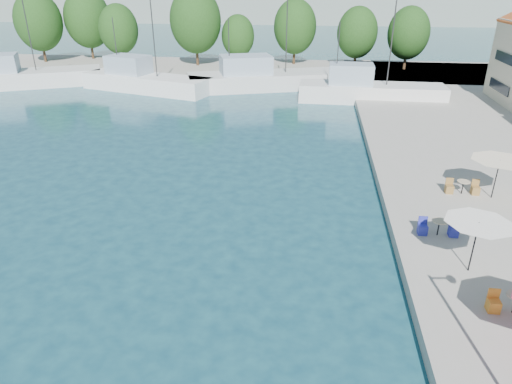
# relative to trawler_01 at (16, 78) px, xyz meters

# --- Properties ---
(quay_far) EXTENTS (90.00, 16.00, 0.60)m
(quay_far) POSITION_rel_trawler_01_xyz_m (25.16, 12.84, -0.77)
(quay_far) COLOR #A19E91
(quay_far) RESTS_ON ground
(trawler_01) EXTENTS (18.28, 12.09, 10.20)m
(trawler_01) POSITION_rel_trawler_01_xyz_m (0.00, 0.00, 0.00)
(trawler_01) COLOR silver
(trawler_01) RESTS_ON ground
(trawler_02) EXTENTS (15.80, 8.37, 10.20)m
(trawler_02) POSITION_rel_trawler_01_xyz_m (15.66, -0.12, 0.00)
(trawler_02) COLOR white
(trawler_02) RESTS_ON ground
(trawler_03) EXTENTS (19.38, 10.66, 10.20)m
(trawler_03) POSITION_rel_trawler_01_xyz_m (29.30, 2.88, -0.00)
(trawler_03) COLOR silver
(trawler_03) RESTS_ON ground
(trawler_04) EXTENTS (14.78, 4.05, 10.20)m
(trawler_04) POSITION_rel_trawler_01_xyz_m (40.45, -2.07, 0.00)
(trawler_04) COLOR silver
(trawler_04) RESTS_ON ground
(tree_01) EXTENTS (6.53, 6.53, 9.67)m
(tree_01) POSITION_rel_trawler_01_xyz_m (-4.52, 14.02, 5.12)
(tree_01) COLOR #3F2B19
(tree_01) RESTS_ON quay_far
(tree_02) EXTENTS (6.70, 6.70, 9.92)m
(tree_02) POSITION_rel_trawler_01_xyz_m (1.07, 17.75, 5.26)
(tree_02) COLOR #3F2B19
(tree_02) RESTS_ON quay_far
(tree_03) EXTENTS (5.45, 5.45, 8.07)m
(tree_03) POSITION_rel_trawler_01_xyz_m (7.10, 14.48, 4.19)
(tree_03) COLOR #3F2B19
(tree_03) RESTS_ON quay_far
(tree_04) EXTENTS (6.95, 6.95, 10.28)m
(tree_04) POSITION_rel_trawler_01_xyz_m (18.42, 13.99, 5.47)
(tree_04) COLOR #3F2B19
(tree_04) RESTS_ON quay_far
(tree_05) EXTENTS (4.56, 4.56, 6.75)m
(tree_05) POSITION_rel_trawler_01_xyz_m (24.03, 15.21, 3.42)
(tree_05) COLOR #3F2B19
(tree_05) RESTS_ON quay_far
(tree_06) EXTENTS (5.90, 5.90, 8.74)m
(tree_06) POSITION_rel_trawler_01_xyz_m (31.81, 16.83, 4.57)
(tree_06) COLOR #3F2B19
(tree_06) RESTS_ON quay_far
(tree_07) EXTENTS (5.35, 5.35, 7.92)m
(tree_07) POSITION_rel_trawler_01_xyz_m (40.24, 14.95, 4.10)
(tree_07) COLOR #3F2B19
(tree_07) RESTS_ON quay_far
(tree_08) EXTENTS (5.41, 5.41, 8.01)m
(tree_08) POSITION_rel_trawler_01_xyz_m (46.81, 14.63, 4.15)
(tree_08) COLOR #3F2B19
(tree_08) RESTS_ON quay_far
(umbrella_white) EXTENTS (2.70, 2.70, 2.25)m
(umbrella_white) POSITION_rel_trawler_01_xyz_m (41.79, -33.61, 1.53)
(umbrella_white) COLOR black
(umbrella_white) RESTS_ON quay_right
(umbrella_cream) EXTENTS (3.01, 3.01, 2.21)m
(umbrella_cream) POSITION_rel_trawler_01_xyz_m (45.08, -26.15, 1.49)
(umbrella_cream) COLOR black
(umbrella_cream) RESTS_ON quay_right
(cafe_table_02) EXTENTS (1.82, 0.70, 0.76)m
(cafe_table_02) POSITION_rel_trawler_01_xyz_m (41.17, -30.77, -0.18)
(cafe_table_02) COLOR black
(cafe_table_02) RESTS_ON quay_right
(cafe_table_03) EXTENTS (1.82, 0.70, 0.76)m
(cafe_table_03) POSITION_rel_trawler_01_xyz_m (43.58, -25.83, -0.18)
(cafe_table_03) COLOR black
(cafe_table_03) RESTS_ON quay_right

